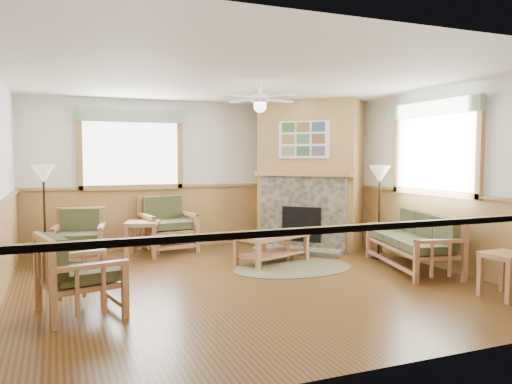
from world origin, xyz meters
name	(u,v)px	position (x,y,z in m)	size (l,w,h in m)	color
floor	(248,281)	(0.00, 0.00, -0.01)	(6.00, 6.00, 0.01)	#533617
ceiling	(248,79)	(0.00, 0.00, 2.70)	(6.00, 6.00, 0.01)	white
wall_back	(191,174)	(0.00, 3.00, 1.35)	(6.00, 0.02, 2.70)	white
wall_front	(387,198)	(0.00, -3.00, 1.35)	(6.00, 0.02, 2.70)	white
wall_right	(428,178)	(3.00, 0.00, 1.35)	(0.02, 6.00, 2.70)	white
wainscot	(248,241)	(0.00, 0.00, 0.55)	(6.00, 6.00, 1.10)	#A47C43
fireplace	(311,174)	(2.05, 2.05, 1.35)	(2.20, 2.20, 2.70)	#A47C43
window_back	(131,109)	(-1.10, 2.96, 2.53)	(1.90, 0.16, 1.50)	white
window_right	(437,100)	(2.96, -0.20, 2.53)	(0.16, 1.90, 1.50)	white
ceiling_fan	(260,86)	(0.30, 0.30, 2.66)	(1.24, 1.24, 0.36)	white
sofa	(412,241)	(2.55, -0.20, 0.42)	(0.75, 1.82, 0.84)	#A8764E
armchair_back_left	(79,236)	(-2.06, 2.11, 0.42)	(0.76, 0.76, 0.85)	#A8764E
armchair_back_right	(168,224)	(-0.55, 2.55, 0.49)	(0.86, 0.86, 0.97)	#A8764E
armchair_left	(80,274)	(-2.16, -0.67, 0.44)	(0.78, 0.78, 0.87)	#A8764E
coffee_table	(272,248)	(0.77, 0.94, 0.23)	(1.16, 0.58, 0.46)	#A8764E
end_table_chairs	(142,239)	(-1.05, 2.20, 0.30)	(0.53, 0.51, 0.59)	#A8764E
end_table_sofa	(506,275)	(2.55, -1.90, 0.27)	(0.48, 0.46, 0.54)	#A8764E
footstool	(275,247)	(0.94, 1.18, 0.20)	(0.47, 0.47, 0.41)	#A8764E
braided_rug	(293,268)	(0.90, 0.46, 0.01)	(1.87, 1.87, 0.01)	brown
floor_lamp_left	(45,214)	(-2.55, 2.23, 0.78)	(0.36, 0.36, 1.56)	black
floor_lamp_right	(379,212)	(2.55, 0.61, 0.77)	(0.35, 0.35, 1.54)	black
book_red	(282,232)	(0.92, 0.89, 0.49)	(0.22, 0.30, 0.03)	maroon
book_dark	(262,232)	(0.62, 1.01, 0.49)	(0.20, 0.27, 0.03)	black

